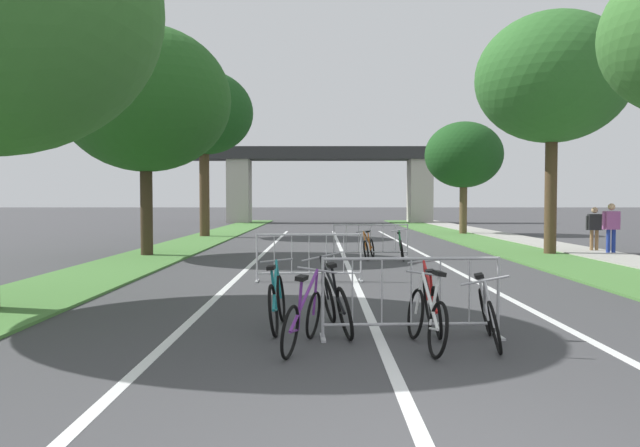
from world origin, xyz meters
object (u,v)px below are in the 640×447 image
Objects in this scene: crowd_barrier_nearest at (411,298)px; bicycle_black_1 at (336,303)px; tree_right_oak_mid at (553,79)px; tree_right_cypress_far at (464,155)px; crowd_barrier_third at (371,241)px; tree_left_pine_far at (146,100)px; bicycle_red_4 at (432,303)px; bicycle_white_2 at (427,318)px; bicycle_silver_6 at (489,315)px; bicycle_teal_5 at (277,301)px; tree_left_pine_near at (204,113)px; bicycle_green_3 at (402,248)px; bicycle_orange_0 at (369,248)px; pedestrian_in_red_jacket at (595,225)px; crowd_barrier_second at (309,258)px; bicycle_purple_7 at (303,318)px; pedestrian_strolling at (612,224)px.

bicycle_black_1 is at bearing 159.18° from crowd_barrier_nearest.
tree_right_oak_mid is 4.37× the size of bicycle_black_1.
tree_right_cypress_far reaches higher than crowd_barrier_third.
tree_left_pine_far is 4.36× the size of bicycle_red_4.
crowd_barrier_third is 1.46× the size of bicycle_white_2.
tree_left_pine_far is 14.63m from bicycle_silver_6.
bicycle_white_2 is 0.96× the size of bicycle_teal_5.
tree_left_pine_near is 14.88m from bicycle_green_3.
bicycle_teal_5 is at bearing 78.06° from bicycle_green_3.
bicycle_black_1 is 2.01m from bicycle_silver_6.
tree_right_oak_mid reaches higher than bicycle_teal_5.
crowd_barrier_third is at bearing -4.12° from tree_left_pine_far.
crowd_barrier_third is 1.41× the size of bicycle_orange_0.
crowd_barrier_nearest is 15.07m from pedestrian_in_red_jacket.
bicycle_orange_0 and bicycle_silver_6 have the same top height.
tree_left_pine_far reaches higher than crowd_barrier_second.
bicycle_red_4 is at bearing -8.62° from bicycle_black_1.
tree_left_pine_near is 4.81× the size of bicycle_teal_5.
tree_right_oak_mid is 7.57m from bicycle_green_3.
bicycle_purple_7 is (-1.78, -11.31, -0.16)m from crowd_barrier_third.
tree_left_pine_far is at bearing 177.94° from pedestrian_strolling.
tree_right_cypress_far reaches higher than pedestrian_in_red_jacket.
tree_left_pine_near reaches higher than pedestrian_in_red_jacket.
crowd_barrier_nearest reaches higher than bicycle_orange_0.
bicycle_white_2 is at bearing -114.21° from pedestrian_in_red_jacket.
tree_right_oak_mid is at bearing 47.26° from bicycle_black_1.
tree_right_oak_mid is at bearing -35.99° from tree_left_pine_near.
crowd_barrier_second is at bearing 87.83° from bicycle_teal_5.
crowd_barrier_third is (7.09, -0.51, -4.44)m from tree_left_pine_far.
crowd_barrier_third is 11.30m from bicycle_white_2.
bicycle_red_4 is at bearing -115.34° from pedestrian_in_red_jacket.
pedestrian_in_red_jacket reaches higher than bicycle_red_4.
pedestrian_strolling reaches higher than bicycle_silver_6.
tree_left_pine_far is 13.76m from bicycle_purple_7.
crowd_barrier_third is 1.45× the size of bicycle_silver_6.
bicycle_teal_5 is (-1.88, 1.06, 0.01)m from bicycle_white_2.
bicycle_white_2 is 0.82m from bicycle_silver_6.
tree_right_cypress_far reaches higher than bicycle_purple_7.
bicycle_purple_7 is at bearing 174.97° from bicycle_white_2.
bicycle_orange_0 is 0.98m from bicycle_green_3.
bicycle_orange_0 is (0.31, 10.38, -0.18)m from crowd_barrier_nearest.
crowd_barrier_second is (-7.76, -18.20, -3.63)m from tree_right_cypress_far.
crowd_barrier_third is 10.46m from bicycle_teal_5.
crowd_barrier_third is 10.36m from bicycle_red_4.
bicycle_red_4 is (0.34, 0.40, -0.14)m from crowd_barrier_nearest.
tree_left_pine_near is 3.41× the size of crowd_barrier_second.
crowd_barrier_third is 1.39× the size of pedestrian_strolling.
bicycle_purple_7 is at bearing -124.35° from bicycle_black_1.
tree_left_pine_far reaches higher than bicycle_teal_5.
tree_left_pine_near is 23.61m from bicycle_white_2.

